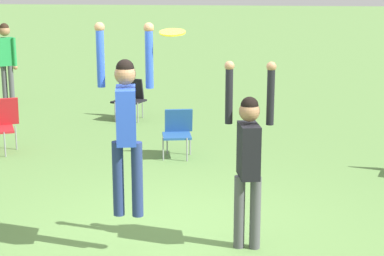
{
  "coord_description": "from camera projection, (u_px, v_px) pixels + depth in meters",
  "views": [
    {
      "loc": [
        1.11,
        -6.7,
        2.92
      ],
      "look_at": [
        0.22,
        0.06,
        1.3
      ],
      "focal_mm": 60.0,
      "sensor_mm": 36.0,
      "label": 1
    }
  ],
  "objects": [
    {
      "name": "person_jumping",
      "position": [
        126.0,
        117.0,
        6.62
      ],
      "size": [
        0.61,
        0.49,
        2.05
      ],
      "rotation": [
        0.0,
        0.0,
        1.79
      ],
      "color": "navy",
      "rests_on": "ground_plane"
    },
    {
      "name": "frisbee",
      "position": [
        172.0,
        32.0,
        6.43
      ],
      "size": [
        0.26,
        0.26,
        0.06
      ],
      "color": "yellow"
    },
    {
      "name": "person_defending",
      "position": [
        249.0,
        152.0,
        6.83
      ],
      "size": [
        0.54,
        0.42,
        2.07
      ],
      "rotation": [
        0.0,
        0.0,
        -1.35
      ],
      "color": "#4C4C51",
      "rests_on": "ground_plane"
    },
    {
      "name": "ground_plane",
      "position": [
        172.0,
        240.0,
        7.28
      ],
      "size": [
        120.0,
        120.0,
        0.0
      ],
      "primitive_type": "plane",
      "color": "#608C47"
    },
    {
      "name": "person_spectator_near",
      "position": [
        6.0,
        55.0,
        14.72
      ],
      "size": [
        0.52,
        0.37,
        1.88
      ],
      "rotation": [
        0.0,
        0.0,
        0.61
      ],
      "color": "#4C4C51",
      "rests_on": "ground_plane"
    },
    {
      "name": "camping_chair_1",
      "position": [
        178.0,
        130.0,
        10.58
      ],
      "size": [
        0.55,
        0.59,
        0.78
      ],
      "rotation": [
        0.0,
        0.0,
        3.36
      ],
      "color": "gray",
      "rests_on": "ground_plane"
    },
    {
      "name": "camping_chair_3",
      "position": [
        130.0,
        96.0,
        13.36
      ],
      "size": [
        0.71,
        0.75,
        0.84
      ],
      "rotation": [
        0.0,
        0.0,
        2.81
      ],
      "color": "gray",
      "rests_on": "ground_plane"
    }
  ]
}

